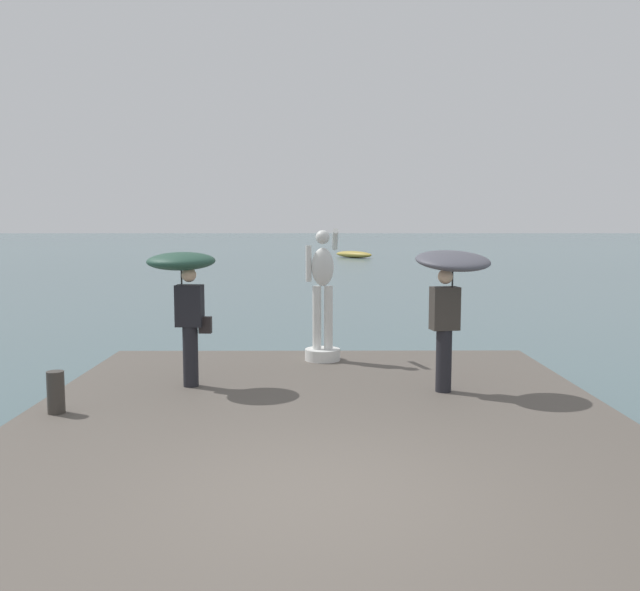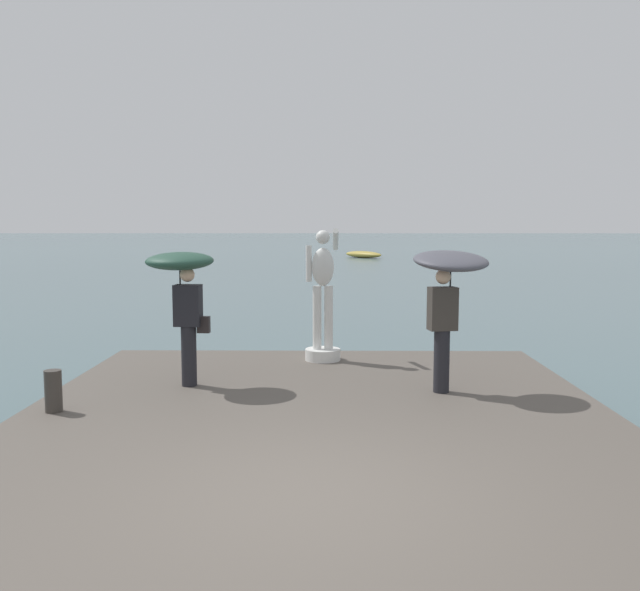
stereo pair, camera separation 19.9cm
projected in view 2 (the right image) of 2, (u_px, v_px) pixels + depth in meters
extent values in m
plane|color=#4C666B|center=(326.00, 266.00, 45.62)|extent=(400.00, 400.00, 0.00)
cube|color=#564F47|center=(316.00, 447.00, 7.67)|extent=(7.48, 9.72, 0.40)
cylinder|color=silver|center=(323.00, 354.00, 11.60)|extent=(0.61, 0.61, 0.20)
cylinder|color=silver|center=(317.00, 318.00, 11.53)|extent=(0.15, 0.15, 1.10)
cylinder|color=silver|center=(329.00, 318.00, 11.53)|extent=(0.15, 0.15, 1.10)
ellipsoid|color=silver|center=(323.00, 267.00, 11.44)|extent=(0.38, 0.26, 0.66)
sphere|color=silver|center=(323.00, 237.00, 11.38)|extent=(0.24, 0.24, 0.24)
cylinder|color=silver|center=(309.00, 264.00, 11.43)|extent=(0.10, 0.10, 0.62)
cylinder|color=silver|center=(336.00, 240.00, 11.65)|extent=(0.10, 0.59, 0.40)
cylinder|color=black|center=(189.00, 356.00, 9.71)|extent=(0.22, 0.22, 0.88)
cube|color=black|center=(188.00, 305.00, 9.63)|extent=(0.40, 0.27, 0.60)
sphere|color=beige|center=(187.00, 275.00, 9.59)|extent=(0.21, 0.21, 0.21)
cylinder|color=#262626|center=(180.00, 283.00, 9.65)|extent=(0.02, 0.02, 0.53)
ellipsoid|color=#234738|center=(180.00, 261.00, 9.62)|extent=(1.06, 1.07, 0.30)
cube|color=black|center=(204.00, 325.00, 9.66)|extent=(0.19, 0.11, 0.24)
cylinder|color=black|center=(442.00, 361.00, 9.33)|extent=(0.22, 0.22, 0.88)
cube|color=#38332D|center=(443.00, 309.00, 9.26)|extent=(0.42, 0.30, 0.60)
sphere|color=beige|center=(443.00, 277.00, 9.21)|extent=(0.21, 0.21, 0.21)
cylinder|color=#262626|center=(450.00, 285.00, 9.28)|extent=(0.02, 0.02, 0.56)
ellipsoid|color=#4C4C56|center=(451.00, 261.00, 9.24)|extent=(1.21, 1.22, 0.38)
cylinder|color=#38332D|center=(53.00, 391.00, 8.35)|extent=(0.21, 0.21, 0.53)
ellipsoid|color=#B2993D|center=(363.00, 254.00, 57.05)|extent=(3.68, 4.30, 0.57)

